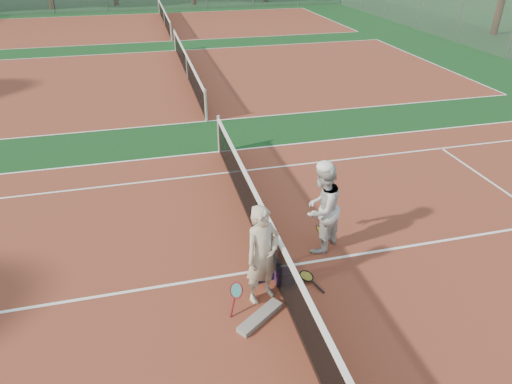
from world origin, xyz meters
TOP-DOWN VIEW (x-y plane):
  - ground at (0.00, 0.00)m, footprint 130.00×130.00m
  - court_main at (0.00, 0.00)m, footprint 23.77×10.97m
  - court_far_a at (0.00, 13.50)m, footprint 23.77×10.97m
  - court_far_b at (0.00, 27.00)m, footprint 23.77×10.97m
  - net_main at (0.00, 0.00)m, footprint 0.10×10.98m
  - net_far_a at (0.00, 13.50)m, footprint 0.10×10.98m
  - net_far_b at (0.00, 27.00)m, footprint 0.10×10.98m
  - player_a at (-0.35, -0.69)m, footprint 0.79×0.67m
  - player_b at (1.12, 0.41)m, footprint 1.15×1.13m
  - racket_red at (-0.85, -0.90)m, footprint 0.39×0.40m
  - racket_black_held at (1.11, 0.38)m, footprint 0.32×0.33m
  - racket_spare at (0.55, -0.46)m, footprint 0.48×0.66m
  - sports_bag_navy at (-0.14, -0.19)m, footprint 0.48×0.37m
  - sports_bag_purple at (0.14, -0.43)m, footprint 0.34×0.24m
  - net_cover_canvas at (-0.52, -1.21)m, footprint 0.88×0.70m
  - water_bottle at (0.27, -0.45)m, footprint 0.09×0.09m

SIDE VIEW (x-z plane):
  - ground at x=0.00m, z-range 0.00..0.00m
  - court_main at x=0.00m, z-range 0.00..0.01m
  - court_far_a at x=0.00m, z-range 0.00..0.01m
  - court_far_b at x=0.00m, z-range 0.00..0.01m
  - net_cover_canvas at x=-0.52m, z-range 0.00..0.10m
  - racket_spare at x=0.55m, z-range 0.00..0.12m
  - sports_bag_purple at x=0.14m, z-range 0.00..0.27m
  - water_bottle at x=0.27m, z-range 0.00..0.30m
  - sports_bag_navy at x=-0.14m, z-range 0.00..0.34m
  - racket_red at x=-0.85m, z-range 0.00..0.55m
  - racket_black_held at x=1.11m, z-range 0.00..0.57m
  - net_main at x=0.00m, z-range 0.00..1.02m
  - net_far_a at x=0.00m, z-range 0.00..1.02m
  - net_far_b at x=0.00m, z-range 0.00..1.02m
  - player_a at x=-0.35m, z-range 0.00..1.83m
  - player_b at x=1.12m, z-range 0.00..1.87m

